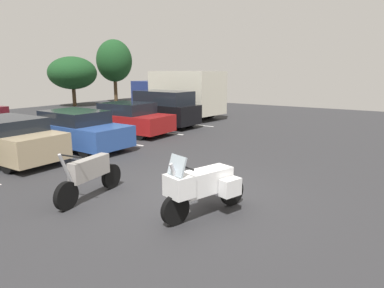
{
  "coord_description": "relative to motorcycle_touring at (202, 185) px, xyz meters",
  "views": [
    {
      "loc": [
        -6.46,
        -4.35,
        2.94
      ],
      "look_at": [
        0.85,
        0.42,
        1.05
      ],
      "focal_mm": 31.77,
      "sensor_mm": 36.0,
      "label": 1
    }
  ],
  "objects": [
    {
      "name": "tree_far_left",
      "position": [
        13.1,
        20.72,
        2.1
      ],
      "size": [
        3.96,
        3.96,
        4.1
      ],
      "color": "#4C3823",
      "rests_on": "ground"
    },
    {
      "name": "ground",
      "position": [
        0.83,
        0.93,
        -0.7
      ],
      "size": [
        44.0,
        44.0,
        0.1
      ],
      "primitive_type": "cube",
      "color": "#2D2D30"
    },
    {
      "name": "tree_center",
      "position": [
        17.83,
        20.63,
        3.19
      ],
      "size": [
        3.31,
        3.31,
        5.8
      ],
      "color": "#4C3823",
      "rests_on": "ground"
    },
    {
      "name": "car_red",
      "position": [
        6.01,
        7.9,
        0.07
      ],
      "size": [
        1.99,
        4.53,
        1.48
      ],
      "color": "maroon",
      "rests_on": "ground"
    },
    {
      "name": "motorcycle_touring",
      "position": [
        0.0,
        0.0,
        0.0
      ],
      "size": [
        2.13,
        1.15,
        1.38
      ],
      "color": "black",
      "rests_on": "ground"
    },
    {
      "name": "car_blue",
      "position": [
        2.73,
        7.5,
        0.05
      ],
      "size": [
        2.01,
        4.95,
        1.45
      ],
      "color": "#2D519E",
      "rests_on": "ground"
    },
    {
      "name": "car_black",
      "position": [
        8.68,
        7.92,
        0.3
      ],
      "size": [
        2.05,
        4.46,
        1.9
      ],
      "color": "black",
      "rests_on": "ground"
    },
    {
      "name": "motorcycle_second",
      "position": [
        -0.61,
        2.7,
        -0.09
      ],
      "size": [
        2.15,
        0.62,
        1.26
      ],
      "color": "black",
      "rests_on": "ground"
    },
    {
      "name": "box_truck",
      "position": [
        12.08,
        9.17,
        0.88
      ],
      "size": [
        3.25,
        6.41,
        2.91
      ],
      "color": "navy",
      "rests_on": "ground"
    },
    {
      "name": "parking_stripes",
      "position": [
        0.12,
        7.75,
        -0.65
      ],
      "size": [
        19.99,
        4.62,
        0.01
      ],
      "color": "silver",
      "rests_on": "ground"
    },
    {
      "name": "car_tan",
      "position": [
        0.2,
        7.87,
        0.07
      ],
      "size": [
        1.79,
        4.85,
        1.46
      ],
      "color": "tan",
      "rests_on": "ground"
    }
  ]
}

